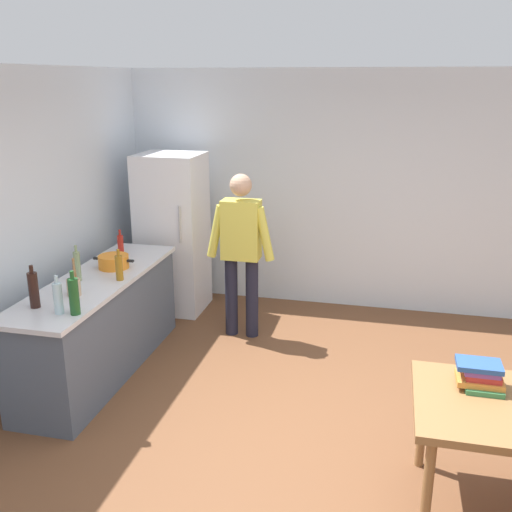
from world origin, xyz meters
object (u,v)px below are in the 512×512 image
object	(u,v)px
bottle_wine_dark	(34,289)
book_stack	(481,376)
cooking_pot	(114,262)
bottle_water_clear	(58,298)
refrigerator	(173,233)
bottle_oil_amber	(119,267)
utensil_jar	(74,286)
bottle_vinegar_tall	(77,266)
bottle_wine_green	(74,296)
bottle_sauce_red	(120,244)
person	(241,245)

from	to	relation	value
bottle_wine_dark	book_stack	size ratio (longest dim) A/B	1.19
cooking_pot	bottle_water_clear	distance (m)	1.10
refrigerator	bottle_oil_amber	xyz separation A→B (m)	(0.13, -1.59, 0.12)
utensil_jar	bottle_vinegar_tall	distance (m)	0.37
bottle_wine_green	bottle_wine_dark	bearing A→B (deg)	172.13
utensil_jar	bottle_wine_green	world-z (taller)	bottle_wine_green
bottle_water_clear	bottle_wine_green	distance (m)	0.13
cooking_pot	bottle_wine_dark	bearing A→B (deg)	-98.01
bottle_sauce_red	bottle_water_clear	world-z (taller)	bottle_water_clear
cooking_pot	utensil_jar	bearing A→B (deg)	-88.66
bottle_vinegar_tall	bottle_wine_green	xyz separation A→B (m)	(0.37, -0.68, 0.01)
refrigerator	book_stack	distance (m)	3.93
bottle_wine_dark	bottle_wine_green	size ratio (longest dim) A/B	1.00
refrigerator	utensil_jar	size ratio (longest dim) A/B	5.62
bottle_vinegar_tall	book_stack	bearing A→B (deg)	-14.66
cooking_pot	bottle_oil_amber	world-z (taller)	bottle_oil_amber
person	bottle_water_clear	world-z (taller)	person
cooking_pot	bottle_vinegar_tall	distance (m)	0.43
bottle_water_clear	refrigerator	bearing A→B (deg)	90.55
utensil_jar	bottle_wine_green	xyz separation A→B (m)	(0.21, -0.35, 0.07)
bottle_wine_green	book_stack	size ratio (longest dim) A/B	1.19
utensil_jar	bottle_oil_amber	xyz separation A→B (m)	(0.19, 0.43, 0.04)
refrigerator	cooking_pot	bearing A→B (deg)	-93.54
bottle_wine_dark	bottle_oil_amber	bearing A→B (deg)	64.23
utensil_jar	bottle_oil_amber	size ratio (longest dim) A/B	1.14
cooking_pot	bottle_sauce_red	xyz separation A→B (m)	(-0.15, 0.46, 0.04)
cooking_pot	bottle_vinegar_tall	bearing A→B (deg)	-109.38
bottle_oil_amber	bottle_vinegar_tall	bearing A→B (deg)	-164.53
bottle_water_clear	bottle_vinegar_tall	world-z (taller)	bottle_vinegar_tall
bottle_wine_green	bottle_vinegar_tall	bearing A→B (deg)	118.14
bottle_vinegar_tall	bottle_wine_green	bearing A→B (deg)	-61.86
refrigerator	bottle_vinegar_tall	world-z (taller)	refrigerator
bottle_water_clear	book_stack	distance (m)	2.99
bottle_water_clear	bottle_vinegar_tall	bearing A→B (deg)	109.09
bottle_wine_green	book_stack	distance (m)	2.87
utensil_jar	bottle_wine_dark	bearing A→B (deg)	-118.60
utensil_jar	bottle_wine_green	size ratio (longest dim) A/B	0.94
person	bottle_water_clear	bearing A→B (deg)	-116.81
bottle_water_clear	bottle_oil_amber	distance (m)	0.80
bottle_vinegar_tall	book_stack	size ratio (longest dim) A/B	1.12
utensil_jar	bottle_vinegar_tall	world-z (taller)	same
bottle_wine_dark	bottle_wine_green	bearing A→B (deg)	-7.87
bottle_oil_amber	book_stack	bearing A→B (deg)	-18.08
person	bottle_water_clear	size ratio (longest dim) A/B	5.67
cooking_pot	book_stack	distance (m)	3.32
book_stack	bottle_wine_dark	bearing A→B (deg)	176.27
bottle_water_clear	bottle_vinegar_tall	xyz separation A→B (m)	(-0.24, 0.70, 0.01)
bottle_sauce_red	bottle_water_clear	xyz separation A→B (m)	(0.26, -1.56, 0.03)
bottle_oil_amber	bottle_water_clear	bearing A→B (deg)	-97.43
bottle_sauce_red	cooking_pot	bearing A→B (deg)	-71.68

